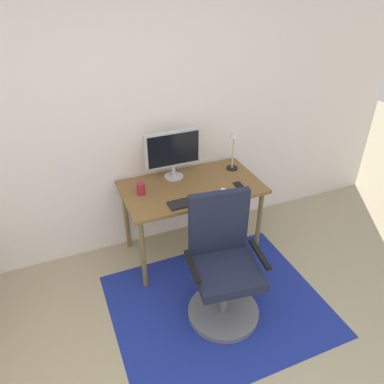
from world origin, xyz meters
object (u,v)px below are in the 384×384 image
object	(u,v)px
computer_mouse	(224,191)
desk_lamp	(233,144)
monitor	(173,151)
keyboard	(193,201)
cell_phone	(239,186)
coffee_cup	(141,188)
office_chair	(223,272)
desk	(192,193)

from	to	relation	value
computer_mouse	desk_lamp	world-z (taller)	desk_lamp
monitor	keyboard	distance (m)	0.54
monitor	desk_lamp	xyz separation A→B (m)	(0.59, -0.06, -0.01)
cell_phone	desk_lamp	bearing A→B (deg)	76.85
coffee_cup	office_chair	bearing A→B (deg)	-64.42
keyboard	cell_phone	world-z (taller)	keyboard
coffee_cup	cell_phone	bearing A→B (deg)	-14.54
desk_lamp	office_chair	bearing A→B (deg)	-120.42
keyboard	office_chair	bearing A→B (deg)	-86.55
desk	desk_lamp	size ratio (longest dim) A/B	3.16
desk	coffee_cup	bearing A→B (deg)	174.29
desk	computer_mouse	distance (m)	0.33
desk	cell_phone	world-z (taller)	cell_phone
computer_mouse	cell_phone	size ratio (longest dim) A/B	0.74
keyboard	computer_mouse	bearing A→B (deg)	5.43
keyboard	cell_phone	xyz separation A→B (m)	(0.49, 0.08, -0.00)
monitor	cell_phone	size ratio (longest dim) A/B	3.76
cell_phone	office_chair	bearing A→B (deg)	-123.12
computer_mouse	desk_lamp	xyz separation A→B (m)	(0.27, 0.37, 0.25)
keyboard	computer_mouse	xyz separation A→B (m)	(0.31, 0.03, 0.01)
keyboard	cell_phone	bearing A→B (deg)	8.88
desk	monitor	size ratio (longest dim) A/B	2.40
desk	office_chair	size ratio (longest dim) A/B	1.19
desk	computer_mouse	xyz separation A→B (m)	(0.22, -0.22, 0.10)
monitor	office_chair	distance (m)	1.18
desk	office_chair	distance (m)	0.83
keyboard	desk	bearing A→B (deg)	69.76
desk	keyboard	bearing A→B (deg)	-110.24
desk	cell_phone	size ratio (longest dim) A/B	9.03
monitor	coffee_cup	size ratio (longest dim) A/B	4.99
desk_lamp	computer_mouse	bearing A→B (deg)	-126.03
monitor	coffee_cup	bearing A→B (deg)	-155.55
desk_lamp	monitor	bearing A→B (deg)	173.97
desk	desk_lamp	world-z (taller)	desk_lamp
cell_phone	computer_mouse	bearing A→B (deg)	-161.67
monitor	desk	bearing A→B (deg)	-66.20
monitor	coffee_cup	world-z (taller)	monitor
computer_mouse	keyboard	bearing A→B (deg)	-174.57
cell_phone	desk	bearing A→B (deg)	159.42
monitor	office_chair	bearing A→B (deg)	-88.10
computer_mouse	coffee_cup	bearing A→B (deg)	158.51
monitor	cell_phone	bearing A→B (deg)	-38.50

